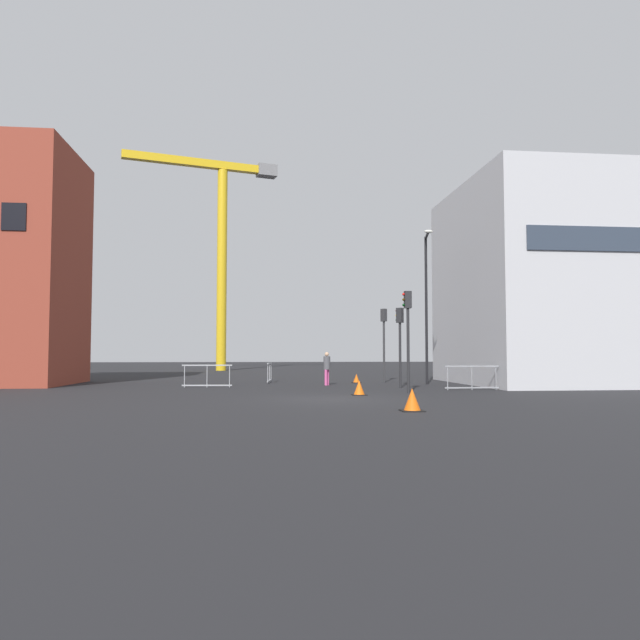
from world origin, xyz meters
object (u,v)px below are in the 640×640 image
Objects in this scene: pedestrian_walking at (327,366)px; traffic_cone_by_barrier at (356,379)px; construction_crane at (220,231)px; traffic_light_crosswalk at (400,334)px; traffic_cone_on_verge at (359,388)px; traffic_light_island at (384,333)px; streetlamp_tall at (427,296)px; traffic_light_verge at (408,325)px; traffic_cone_orange at (412,400)px.

pedestrian_walking is 3.40× the size of traffic_cone_by_barrier.
construction_crane is 30.79m from traffic_light_crosswalk.
construction_crane is 34.80m from traffic_cone_on_verge.
traffic_cone_by_barrier is at bearing -171.27° from traffic_light_island.
traffic_light_island is 8.27× the size of traffic_cone_by_barrier.
streetlamp_tall reaches higher than traffic_light_verge.
pedestrian_walking is at bearing -130.80° from traffic_cone_by_barrier.
streetlamp_tall is 1.85× the size of traffic_light_verge.
traffic_light_verge is at bearing -67.18° from pedestrian_walking.
traffic_light_crosswalk is 5.43m from traffic_cone_by_barrier.
traffic_light_island is 10.16m from traffic_cone_on_verge.
traffic_light_island reaches higher than traffic_cone_orange.
traffic_light_island is 2.97m from traffic_cone_by_barrier.
traffic_light_island is 6.27× the size of traffic_cone_orange.
construction_crane reaches higher than traffic_cone_by_barrier.
construction_crane is 28.19m from pedestrian_walking.
streetlamp_tall is 5.91m from traffic_cone_by_barrier.
traffic_cone_orange is at bearing -78.25° from construction_crane.
streetlamp_tall is (12.20, -24.64, -8.21)m from construction_crane.
construction_crane is at bearing 116.35° from streetlamp_tall.
construction_crane is 33.80m from traffic_light_verge.
traffic_light_island is at bearing 8.73° from traffic_cone_by_barrier.
traffic_cone_orange is 6.34m from traffic_cone_on_verge.
pedestrian_walking is at bearing -145.09° from traffic_light_island.
streetlamp_tall reaches higher than pedestrian_walking.
traffic_cone_by_barrier is at bearing 81.20° from traffic_cone_on_verge.
traffic_cone_on_verge is (-2.15, -0.78, -2.52)m from traffic_light_verge.
construction_crane is at bearing 103.27° from traffic_cone_on_verge.
streetlamp_tall is at bearing -63.65° from construction_crane.
traffic_cone_by_barrier is (-1.58, -0.24, -2.50)m from traffic_light_island.
construction_crane is at bearing 111.56° from traffic_cone_by_barrier.
traffic_cone_on_verge is at bearing -121.48° from traffic_light_crosswalk.
traffic_light_crosswalk is at bearing 78.11° from traffic_cone_orange.
traffic_light_island is at bearing 125.73° from streetlamp_tall.
traffic_cone_on_verge is (-3.00, -9.39, -2.46)m from traffic_light_island.
streetlamp_tall reaches higher than traffic_cone_by_barrier.
streetlamp_tall is 3.87m from traffic_light_crosswalk.
streetlamp_tall reaches higher than traffic_cone_orange.
traffic_light_verge is (-0.85, -8.61, 0.06)m from traffic_light_island.
traffic_cone_by_barrier is at bearing 105.08° from traffic_light_crosswalk.
traffic_light_island is at bearing 80.73° from traffic_cone_orange.
construction_crane is at bearing 105.87° from pedestrian_walking.
pedestrian_walking is 7.03m from traffic_cone_on_verge.
pedestrian_walking is at bearing 179.81° from streetlamp_tall.
traffic_light_island is 4.57m from pedestrian_walking.
traffic_light_verge is (-0.54, -3.62, 0.25)m from traffic_light_crosswalk.
traffic_light_verge is 2.49× the size of pedestrian_walking.
traffic_cone_on_verge is 1.18× the size of traffic_cone_by_barrier.
construction_crane is 26.53m from traffic_light_island.
traffic_light_crosswalk is 5.78× the size of traffic_cone_orange.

